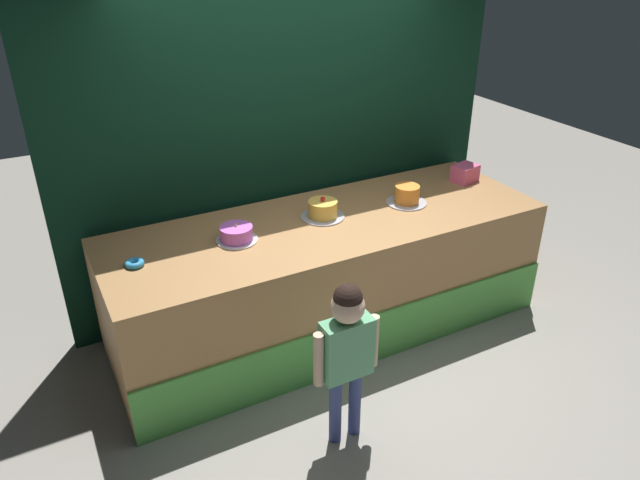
# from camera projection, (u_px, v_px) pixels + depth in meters

# --- Properties ---
(ground_plane) EXTENTS (12.00, 12.00, 0.00)m
(ground_plane) POSITION_uv_depth(u_px,v_px,m) (363.00, 364.00, 4.34)
(ground_plane) COLOR gray
(stage_platform) EXTENTS (3.27, 1.13, 0.92)m
(stage_platform) POSITION_uv_depth(u_px,v_px,m) (328.00, 276.00, 4.55)
(stage_platform) COLOR #B27F4C
(stage_platform) RESTS_ON ground_plane
(curtain_backdrop) EXTENTS (3.65, 0.08, 2.77)m
(curtain_backdrop) POSITION_uv_depth(u_px,v_px,m) (288.00, 135.00, 4.64)
(curtain_backdrop) COLOR black
(curtain_backdrop) RESTS_ON ground_plane
(child_figure) EXTENTS (0.43, 0.20, 1.10)m
(child_figure) POSITION_uv_depth(u_px,v_px,m) (347.00, 343.00, 3.40)
(child_figure) COLOR #3F4C8C
(child_figure) RESTS_ON ground_plane
(pink_box) EXTENTS (0.24, 0.20, 0.14)m
(pink_box) POSITION_uv_depth(u_px,v_px,m) (465.00, 173.00, 5.00)
(pink_box) COLOR #F96092
(pink_box) RESTS_ON stage_platform
(donut) EXTENTS (0.12, 0.12, 0.04)m
(donut) POSITION_uv_depth(u_px,v_px,m) (135.00, 263.00, 3.76)
(donut) COLOR #3399D8
(donut) RESTS_ON stage_platform
(cake_left) EXTENTS (0.29, 0.29, 0.14)m
(cake_left) POSITION_uv_depth(u_px,v_px,m) (236.00, 234.00, 4.05)
(cake_left) COLOR white
(cake_left) RESTS_ON stage_platform
(cake_center) EXTENTS (0.32, 0.32, 0.17)m
(cake_center) POSITION_uv_depth(u_px,v_px,m) (323.00, 210.00, 4.38)
(cake_center) COLOR silver
(cake_center) RESTS_ON stage_platform
(cake_right) EXTENTS (0.31, 0.31, 0.14)m
(cake_right) POSITION_uv_depth(u_px,v_px,m) (407.00, 195.00, 4.60)
(cake_right) COLOR silver
(cake_right) RESTS_ON stage_platform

